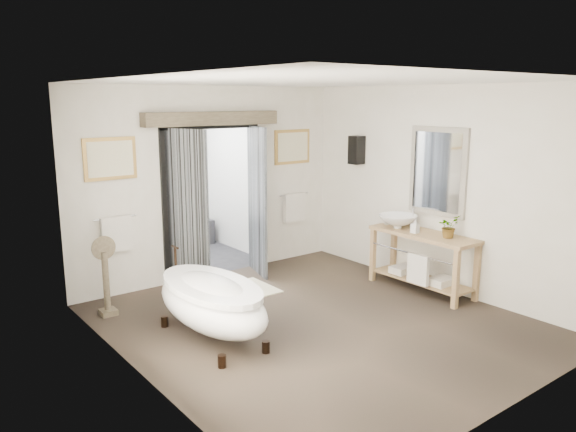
# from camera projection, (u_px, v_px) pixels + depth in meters

# --- Properties ---
(ground_plane) EXTENTS (5.00, 5.00, 0.00)m
(ground_plane) POSITION_uv_depth(u_px,v_px,m) (318.00, 323.00, 6.89)
(ground_plane) COLOR #43372A
(room_shell) EXTENTS (4.52, 5.02, 2.91)m
(room_shell) POSITION_uv_depth(u_px,v_px,m) (325.00, 175.00, 6.39)
(room_shell) COLOR silver
(room_shell) RESTS_ON ground_plane
(shower_room) EXTENTS (2.22, 2.01, 2.51)m
(shower_room) POSITION_uv_depth(u_px,v_px,m) (169.00, 204.00, 9.79)
(shower_room) COLOR black
(shower_room) RESTS_ON ground_plane
(back_wall_dressing) EXTENTS (3.82, 0.79, 2.52)m
(back_wall_dressing) POSITION_uv_depth(u_px,v_px,m) (218.00, 177.00, 8.36)
(back_wall_dressing) COLOR black
(back_wall_dressing) RESTS_ON ground_plane
(clawfoot_tub) EXTENTS (0.84, 1.89, 0.92)m
(clawfoot_tub) POSITION_uv_depth(u_px,v_px,m) (211.00, 302.00, 6.35)
(clawfoot_tub) COLOR black
(clawfoot_tub) RESTS_ON ground_plane
(vanity) EXTENTS (0.57, 1.60, 0.85)m
(vanity) POSITION_uv_depth(u_px,v_px,m) (422.00, 257.00, 7.96)
(vanity) COLOR #A78951
(vanity) RESTS_ON ground_plane
(pedestal_mirror) EXTENTS (0.31, 0.20, 1.04)m
(pedestal_mirror) POSITION_uv_depth(u_px,v_px,m) (106.00, 281.00, 7.08)
(pedestal_mirror) COLOR #726449
(pedestal_mirror) RESTS_ON ground_plane
(rug) EXTENTS (1.21, 0.82, 0.01)m
(rug) POSITION_uv_depth(u_px,v_px,m) (233.00, 293.00, 7.96)
(rug) COLOR beige
(rug) RESTS_ON ground_plane
(slippers) EXTENTS (0.36, 0.27, 0.05)m
(slippers) POSITION_uv_depth(u_px,v_px,m) (237.00, 292.00, 7.88)
(slippers) COLOR white
(slippers) RESTS_ON rug
(basin) EXTENTS (0.73, 0.73, 0.19)m
(basin) POSITION_uv_depth(u_px,v_px,m) (398.00, 221.00, 8.20)
(basin) COLOR white
(basin) RESTS_ON vanity
(plant) EXTENTS (0.29, 0.25, 0.31)m
(plant) POSITION_uv_depth(u_px,v_px,m) (449.00, 226.00, 7.62)
(plant) COLOR gray
(plant) RESTS_ON vanity
(soap_bottle_a) EXTENTS (0.09, 0.10, 0.21)m
(soap_bottle_a) POSITION_uv_depth(u_px,v_px,m) (415.00, 226.00, 7.88)
(soap_bottle_a) COLOR gray
(soap_bottle_a) RESTS_ON vanity
(soap_bottle_b) EXTENTS (0.15, 0.15, 0.15)m
(soap_bottle_b) POSITION_uv_depth(u_px,v_px,m) (387.00, 220.00, 8.42)
(soap_bottle_b) COLOR gray
(soap_bottle_b) RESTS_ON vanity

